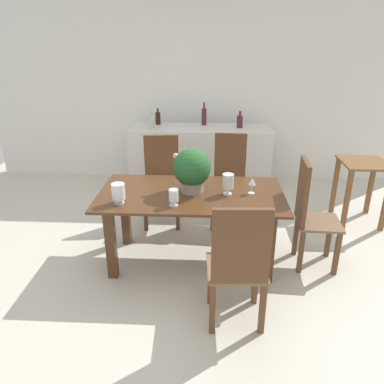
% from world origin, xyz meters
% --- Properties ---
extents(ground_plane, '(7.04, 7.04, 0.00)m').
position_xyz_m(ground_plane, '(0.00, 0.00, 0.00)').
color(ground_plane, beige).
extents(back_wall, '(6.40, 0.10, 2.60)m').
position_xyz_m(back_wall, '(0.00, 2.60, 1.30)').
color(back_wall, white).
rests_on(back_wall, ground).
extents(dining_table, '(1.75, 0.94, 0.74)m').
position_xyz_m(dining_table, '(0.00, 0.09, 0.60)').
color(dining_table, '#4C2D19').
rests_on(dining_table, ground).
extents(chair_far_left, '(0.49, 0.50, 1.04)m').
position_xyz_m(chair_far_left, '(-0.40, 1.02, 0.57)').
color(chair_far_left, brown).
rests_on(chair_far_left, ground).
extents(chair_foot_end, '(0.43, 0.42, 1.08)m').
position_xyz_m(chair_foot_end, '(1.13, 0.10, 0.58)').
color(chair_foot_end, brown).
rests_on(chair_foot_end, ground).
extents(chair_far_right, '(0.44, 0.47, 1.07)m').
position_xyz_m(chair_far_right, '(0.40, 1.02, 0.58)').
color(chair_far_right, brown).
rests_on(chair_far_right, ground).
extents(chair_near_right, '(0.47, 0.45, 1.07)m').
position_xyz_m(chair_near_right, '(0.40, -0.83, 0.58)').
color(chair_near_right, brown).
rests_on(chair_near_right, ground).
extents(flower_centerpiece, '(0.36, 0.36, 0.42)m').
position_xyz_m(flower_centerpiece, '(0.00, 0.13, 0.97)').
color(flower_centerpiece, gray).
rests_on(flower_centerpiece, dining_table).
extents(crystal_vase_left, '(0.08, 0.08, 0.16)m').
position_xyz_m(crystal_vase_left, '(-0.14, -0.21, 0.84)').
color(crystal_vase_left, silver).
rests_on(crystal_vase_left, dining_table).
extents(crystal_vase_center_near, '(0.11, 0.11, 0.20)m').
position_xyz_m(crystal_vase_center_near, '(0.34, 0.07, 0.87)').
color(crystal_vase_center_near, silver).
rests_on(crystal_vase_center_near, dining_table).
extents(crystal_vase_right, '(0.12, 0.12, 0.19)m').
position_xyz_m(crystal_vase_right, '(-0.63, -0.18, 0.85)').
color(crystal_vase_right, silver).
rests_on(crystal_vase_right, dining_table).
extents(wine_glass, '(0.07, 0.07, 0.16)m').
position_xyz_m(wine_glass, '(0.57, 0.11, 0.86)').
color(wine_glass, silver).
rests_on(wine_glass, dining_table).
extents(kitchen_counter, '(1.96, 0.61, 0.93)m').
position_xyz_m(kitchen_counter, '(0.02, 2.01, 0.46)').
color(kitchen_counter, silver).
rests_on(kitchen_counter, ground).
extents(wine_bottle_amber, '(0.07, 0.07, 0.23)m').
position_xyz_m(wine_bottle_amber, '(-0.59, 2.18, 1.02)').
color(wine_bottle_amber, black).
rests_on(wine_bottle_amber, kitchen_counter).
extents(wine_bottle_clear, '(0.08, 0.08, 0.22)m').
position_xyz_m(wine_bottle_clear, '(-0.64, 1.90, 1.02)').
color(wine_bottle_clear, '#B2BFB7').
rests_on(wine_bottle_clear, kitchen_counter).
extents(wine_bottle_dark, '(0.07, 0.07, 0.32)m').
position_xyz_m(wine_bottle_dark, '(0.07, 2.17, 1.05)').
color(wine_bottle_dark, '#511E28').
rests_on(wine_bottle_dark, kitchen_counter).
extents(wine_bottle_tall, '(0.08, 0.08, 0.23)m').
position_xyz_m(wine_bottle_tall, '(0.57, 2.03, 1.01)').
color(wine_bottle_tall, '#511E28').
rests_on(wine_bottle_tall, kitchen_counter).
extents(side_table, '(0.52, 0.55, 0.76)m').
position_xyz_m(side_table, '(1.97, 1.08, 0.56)').
color(side_table, brown).
rests_on(side_table, ground).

